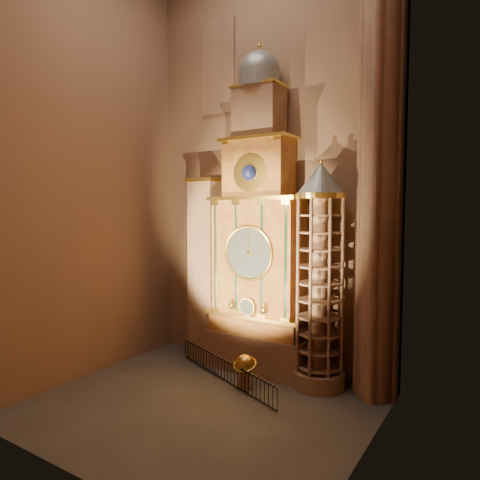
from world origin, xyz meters
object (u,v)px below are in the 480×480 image
Objects in this scene: stair_turret at (320,278)px; iron_railing at (224,370)px; celestial_globe at (245,368)px; astronomical_clock at (258,244)px; portrait_tower at (206,269)px.

stair_turret is 6.56m from iron_railing.
stair_turret is 6.65× the size of celestial_globe.
astronomical_clock reaches higher than iron_railing.
stair_turret is 1.45× the size of iron_railing.
portrait_tower reaches higher than iron_railing.
portrait_tower is at bearing 179.71° from astronomical_clock.
portrait_tower reaches higher than celestial_globe.
astronomical_clock is at bearing -0.29° from portrait_tower.
astronomical_clock is 10.29× the size of celestial_globe.
celestial_globe is at bearing -5.23° from iron_railing.
stair_turret is (3.50, -0.26, -1.41)m from astronomical_clock.
astronomical_clock is 3.73m from portrait_tower.
celestial_globe is (4.04, -2.37, -4.18)m from portrait_tower.
portrait_tower is at bearing 177.67° from stair_turret.
portrait_tower is at bearing 140.98° from iron_railing.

